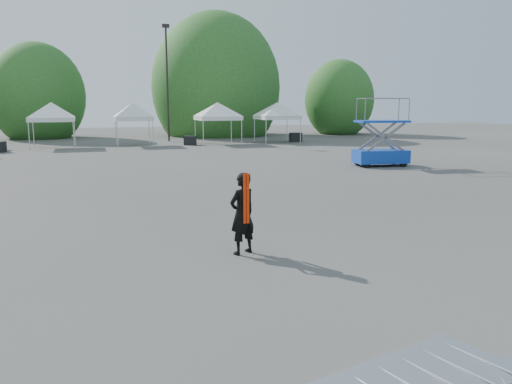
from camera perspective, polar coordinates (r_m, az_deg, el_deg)
name	(u,v)px	position (r m, az deg, el deg)	size (l,w,h in m)	color
ground	(241,234)	(12.61, -1.73, -4.78)	(120.00, 120.00, 0.00)	#474442
light_pole_east	(167,76)	(44.23, -10.12, 12.88)	(0.60, 0.25, 9.80)	black
tree_mid_w	(38,96)	(51.89, -23.69, 10.01)	(4.16, 4.16, 6.33)	#382314
tree_mid_e	(216,88)	(52.23, -4.57, 11.81)	(5.12, 5.12, 7.79)	#382314
tree_far_e	(339,100)	(54.95, 9.47, 10.35)	(3.84, 3.84, 5.84)	#382314
tent_d	(51,106)	(40.00, -22.37, 9.08)	(4.48, 4.48, 3.88)	silver
tent_e	(133,106)	(40.16, -13.89, 9.54)	(3.98, 3.98, 3.88)	silver
tent_f	(218,106)	(40.57, -4.41, 9.80)	(4.66, 4.66, 3.88)	silver
tent_g	(277,106)	(42.35, 2.43, 9.83)	(4.55, 4.55, 3.88)	silver
man	(242,213)	(10.76, -1.57, -2.47)	(0.77, 0.66, 1.79)	black
scissor_lift	(382,132)	(26.88, 14.15, 6.65)	(2.87, 1.70, 3.51)	#0B4794
barrier_left	(419,380)	(6.53, 18.16, -19.74)	(2.70, 1.78, 0.08)	#A2A5AA
crate_mid	(190,140)	(39.94, -7.54, 5.86)	(0.92, 0.71, 0.71)	black
crate_east	(296,137)	(43.13, 4.56, 6.26)	(0.99, 0.77, 0.77)	black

